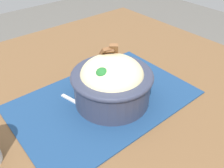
{
  "coord_description": "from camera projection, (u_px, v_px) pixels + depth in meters",
  "views": [
    {
      "loc": [
        0.25,
        0.39,
        1.13
      ],
      "look_at": [
        -0.05,
        0.03,
        0.79
      ],
      "focal_mm": 38.48,
      "sensor_mm": 36.0,
      "label": 1
    }
  ],
  "objects": [
    {
      "name": "placemat",
      "position": [
        104.0,
        100.0,
        0.61
      ],
      "size": [
        0.45,
        0.29,
        0.0
      ],
      "primitive_type": "cube",
      "rotation": [
        0.0,
        0.0,
        -0.0
      ],
      "color": "navy",
      "rests_on": "table"
    },
    {
      "name": "bowl",
      "position": [
        112.0,
        81.0,
        0.57
      ],
      "size": [
        0.2,
        0.2,
        0.14
      ],
      "color": "#2D3347",
      "rests_on": "placemat"
    },
    {
      "name": "fork",
      "position": [
        83.0,
        106.0,
        0.58
      ],
      "size": [
        0.04,
        0.13,
        0.0
      ],
      "color": "beige",
      "rests_on": "placemat"
    },
    {
      "name": "table",
      "position": [
        91.0,
        123.0,
        0.64
      ],
      "size": [
        1.11,
        0.98,
        0.74
      ],
      "color": "brown",
      "rests_on": "ground_plane"
    }
  ]
}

